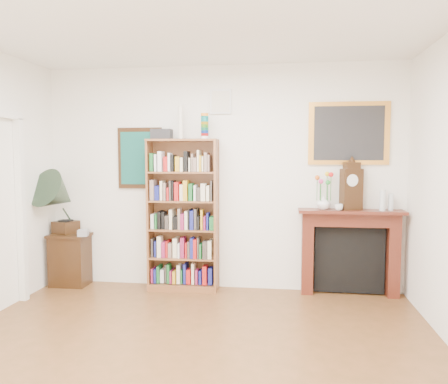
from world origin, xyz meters
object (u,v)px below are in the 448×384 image
side_cabinet (70,260)px  gramophone (59,198)px  bottle_left (383,200)px  fireplace (350,245)px  teacup (339,207)px  bottle_right (391,202)px  mantel_clock (351,187)px  flower_vase (324,203)px  bookshelf (183,206)px  cd_stack (83,233)px

side_cabinet → gramophone: bearing=-132.0°
bottle_left → fireplace: bearing=168.5°
teacup → bottle_right: 0.62m
fireplace → teacup: bearing=-139.7°
fireplace → mantel_clock: size_ratio=2.19×
flower_vase → bottle_left: 0.67m
teacup → bottle_right: bearing=9.2°
bookshelf → fireplace: 2.09m
bookshelf → bottle_left: bookshelf is taller
gramophone → teacup: size_ratio=8.56×
bottle_left → side_cabinet: bearing=-179.5°
bookshelf → teacup: size_ratio=21.93×
gramophone → mantel_clock: (3.61, 0.17, 0.16)m
bookshelf → cd_stack: (-1.25, -0.14, -0.34)m
side_cabinet → cd_stack: (0.24, -0.11, 0.38)m
bottle_left → bottle_right: bottle_left is taller
teacup → bottle_right: bottle_right is taller
fireplace → cd_stack: (-3.29, -0.22, 0.11)m
side_cabinet → gramophone: size_ratio=0.79×
side_cabinet → bottle_right: bottle_right is taller
mantel_clock → teacup: bearing=-167.2°
teacup → cd_stack: bearing=-178.4°
side_cabinet → fireplace: 3.55m
bookshelf → side_cabinet: bearing=179.1°
flower_vase → bottle_right: 0.78m
side_cabinet → teacup: 3.46m
bottle_right → flower_vase: bearing=-178.8°
teacup → bottle_left: 0.51m
bookshelf → gramophone: bookshelf is taller
bottle_right → side_cabinet: bearing=-178.9°
gramophone → bottle_left: bearing=21.9°
bookshelf → cd_stack: 1.31m
bookshelf → mantel_clock: bookshelf is taller
side_cabinet → fireplace: bearing=1.1°
gramophone → cd_stack: size_ratio=7.06×
bookshelf → bottle_left: 2.39m
cd_stack → flower_vase: flower_vase is taller
gramophone → cd_stack: bearing=15.3°
bookshelf → cd_stack: size_ratio=18.09×
side_cabinet → bottle_left: size_ratio=2.81×
flower_vase → teacup: bearing=-26.1°
fireplace → bookshelf: bearing=-178.0°
bookshelf → teacup: bearing=-3.3°
cd_stack → flower_vase: (2.97, 0.17, 0.41)m
cd_stack → teacup: size_ratio=1.21×
gramophone → bottle_left: size_ratio=3.53×
gramophone → teacup: 3.46m
flower_vase → gramophone: bearing=-177.5°
side_cabinet → flower_vase: bearing=0.3°
gramophone → bottle_right: 4.07m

